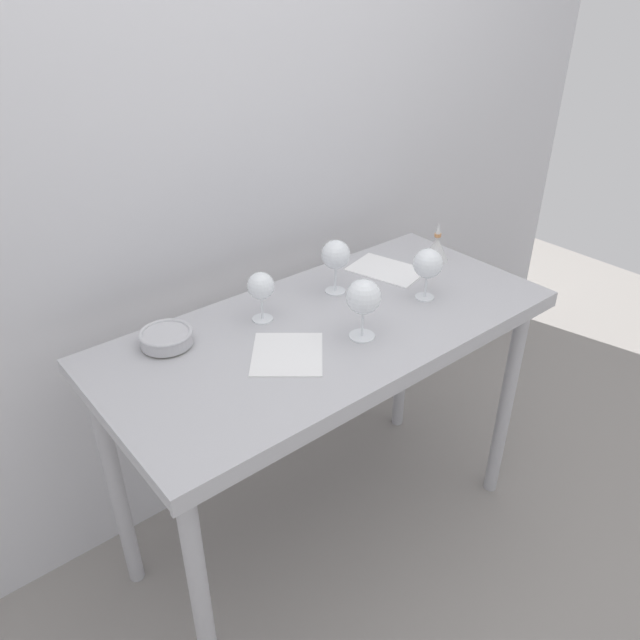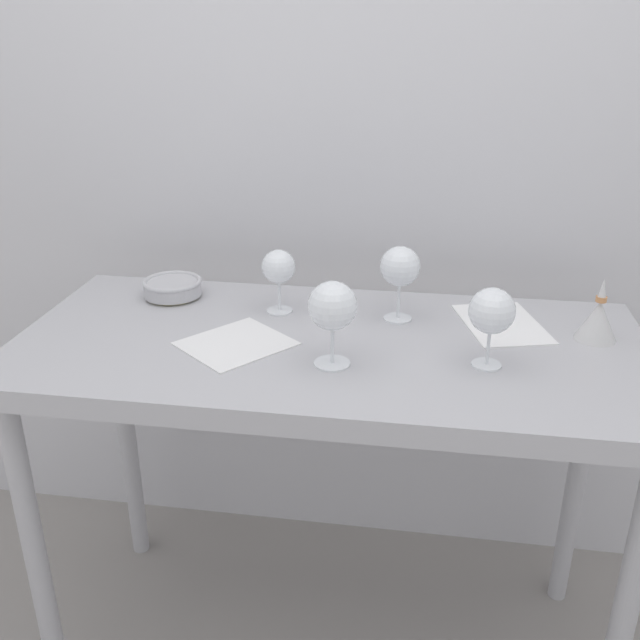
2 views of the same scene
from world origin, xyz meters
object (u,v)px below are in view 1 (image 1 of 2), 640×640
at_px(wine_glass_near_center, 363,298).
at_px(wine_glass_far_right, 336,256).
at_px(decanter_funnel, 436,248).
at_px(tasting_bowl, 166,337).
at_px(wine_glass_near_right, 428,264).
at_px(tasting_sheet_upper, 287,354).
at_px(wine_glass_far_left, 261,287).
at_px(tasting_sheet_lower, 386,270).

bearing_deg(wine_glass_near_center, wine_glass_far_right, 64.91).
xyz_separation_m(wine_glass_near_center, decanter_funnel, (0.56, 0.21, -0.08)).
bearing_deg(wine_glass_far_right, tasting_bowl, 174.38).
xyz_separation_m(wine_glass_near_right, tasting_sheet_upper, (-0.54, 0.02, -0.12)).
distance_m(wine_glass_far_right, tasting_sheet_upper, 0.41).
height_order(tasting_sheet_upper, tasting_bowl, tasting_bowl).
distance_m(wine_glass_far_left, tasting_sheet_lower, 0.54).
relative_size(tasting_bowl, decanter_funnel, 1.05).
xyz_separation_m(wine_glass_far_right, wine_glass_far_left, (-0.29, 0.00, -0.02)).
bearing_deg(decanter_funnel, wine_glass_near_right, -145.29).
bearing_deg(decanter_funnel, tasting_sheet_upper, -169.10).
bearing_deg(wine_glass_far_right, wine_glass_near_center, -115.09).
relative_size(wine_glass_far_left, decanter_funnel, 1.09).
distance_m(wine_glass_near_right, decanter_funnel, 0.31).
bearing_deg(wine_glass_near_center, decanter_funnel, 20.86).
xyz_separation_m(wine_glass_far_right, tasting_bowl, (-0.58, 0.06, -0.10)).
bearing_deg(wine_glass_far_right, decanter_funnel, -5.77).
relative_size(wine_glass_near_center, tasting_bowl, 1.20).
bearing_deg(wine_glass_near_right, decanter_funnel, 34.71).
relative_size(wine_glass_far_right, tasting_bowl, 1.19).
relative_size(wine_glass_far_left, tasting_bowl, 1.04).
bearing_deg(tasting_bowl, wine_glass_far_left, -10.43).
distance_m(wine_glass_near_center, decanter_funnel, 0.61).
relative_size(tasting_sheet_upper, tasting_sheet_lower, 0.87).
xyz_separation_m(wine_glass_near_center, tasting_sheet_upper, (-0.22, 0.06, -0.12)).
distance_m(wine_glass_near_right, tasting_sheet_lower, 0.25).
bearing_deg(decanter_funnel, wine_glass_far_left, 176.23).
height_order(wine_glass_far_left, tasting_bowl, wine_glass_far_left).
bearing_deg(tasting_bowl, decanter_funnel, -5.69).
height_order(tasting_sheet_upper, tasting_sheet_lower, same).
distance_m(tasting_sheet_upper, tasting_bowl, 0.34).
bearing_deg(wine_glass_near_right, wine_glass_far_right, 132.00).
bearing_deg(tasting_sheet_lower, wine_glass_far_right, 165.80).
bearing_deg(wine_glass_near_center, wine_glass_near_right, 7.80).
relative_size(wine_glass_near_right, tasting_sheet_lower, 0.68).
distance_m(tasting_sheet_lower, tasting_bowl, 0.82).
distance_m(wine_glass_far_left, tasting_sheet_upper, 0.23).
height_order(tasting_bowl, decanter_funnel, decanter_funnel).
distance_m(wine_glass_near_right, wine_glass_far_right, 0.29).
xyz_separation_m(wine_glass_far_left, decanter_funnel, (0.73, -0.05, -0.06)).
xyz_separation_m(wine_glass_near_right, wine_glass_far_left, (-0.48, 0.22, -0.01)).
relative_size(wine_glass_near_right, decanter_funnel, 1.19).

